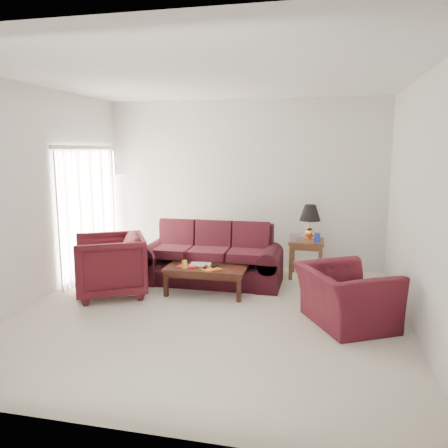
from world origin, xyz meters
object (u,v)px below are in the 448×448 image
object	(u,v)px
end_table	(306,258)
armchair_right	(345,296)
coffee_table	(206,280)
floor_lamp	(122,220)
sofa	(211,254)
armchair_left	(110,265)

from	to	relation	value
end_table	armchair_right	xyz separation A→B (m)	(0.55, -1.96, 0.04)
armchair_right	coffee_table	distance (m)	2.10
armchair_right	coffee_table	size ratio (longest dim) A/B	0.92
end_table	floor_lamp	world-z (taller)	floor_lamp
end_table	floor_lamp	bearing A→B (deg)	179.64
floor_lamp	armchair_right	bearing A→B (deg)	-27.00
end_table	coffee_table	size ratio (longest dim) A/B	0.53
sofa	coffee_table	bearing A→B (deg)	-87.33
floor_lamp	coffee_table	size ratio (longest dim) A/B	1.43
sofa	floor_lamp	xyz separation A→B (m)	(-1.86, 0.69, 0.39)
floor_lamp	coffee_table	distance (m)	2.40
end_table	armchair_right	distance (m)	2.04
sofa	floor_lamp	world-z (taller)	floor_lamp
armchair_left	armchair_right	size ratio (longest dim) A/B	0.91
sofa	armchair_right	xyz separation A→B (m)	(2.04, -1.30, -0.11)
coffee_table	armchair_left	bearing A→B (deg)	178.39
sofa	end_table	distance (m)	1.64
armchair_left	end_table	bearing A→B (deg)	90.92
sofa	armchair_right	world-z (taller)	sofa
armchair_left	armchair_right	bearing A→B (deg)	54.69
end_table	coffee_table	xyz separation A→B (m)	(-1.41, -1.24, -0.11)
end_table	sofa	bearing A→B (deg)	-155.92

